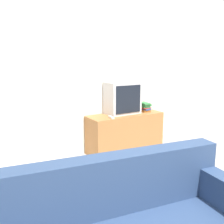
{
  "coord_description": "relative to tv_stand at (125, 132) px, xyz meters",
  "views": [
    {
      "loc": [
        -1.49,
        -0.56,
        1.48
      ],
      "look_at": [
        0.28,
        2.29,
        0.78
      ],
      "focal_mm": 42.0,
      "sensor_mm": 36.0,
      "label": 1
    }
  ],
  "objects": [
    {
      "name": "wall_back",
      "position": [
        -0.82,
        0.27,
        1.0
      ],
      "size": [
        9.0,
        0.06,
        2.6
      ],
      "color": "silver",
      "rests_on": "ground_plane"
    },
    {
      "name": "tv_stand",
      "position": [
        0.0,
        0.0,
        0.0
      ],
      "size": [
        1.23,
        0.44,
        0.6
      ],
      "color": "#9E6638",
      "rests_on": "ground_plane"
    },
    {
      "name": "television",
      "position": [
        -0.01,
        0.06,
        0.55
      ],
      "size": [
        0.53,
        0.33,
        0.5
      ],
      "color": "silver",
      "rests_on": "tv_stand"
    },
    {
      "name": "book_stack",
      "position": [
        0.39,
        0.01,
        0.38
      ],
      "size": [
        0.17,
        0.23,
        0.15
      ],
      "color": "#995623",
      "rests_on": "tv_stand"
    },
    {
      "name": "remote_on_stand",
      "position": [
        -0.33,
        -0.12,
        0.31
      ],
      "size": [
        0.07,
        0.17,
        0.02
      ],
      "rotation": [
        0.0,
        0.0,
        -0.2
      ],
      "color": "#B7B7B7",
      "rests_on": "tv_stand"
    }
  ]
}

